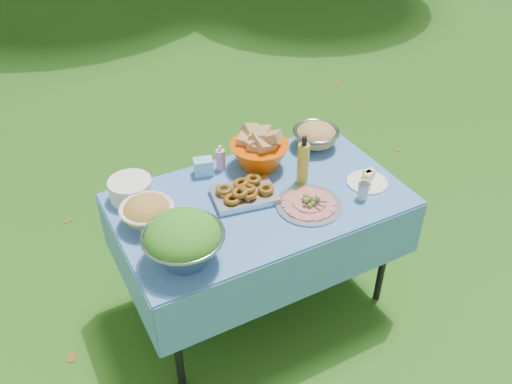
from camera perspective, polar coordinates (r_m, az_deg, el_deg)
ground at (r=3.28m, az=0.35°, el=-11.18°), size 80.00×80.00×0.00m
picnic_table at (r=3.01m, az=0.38°, el=-6.36°), size 1.46×0.86×0.76m
salad_bowl at (r=2.36m, az=-7.65°, el=-5.02°), size 0.45×0.45×0.24m
pasta_bowl_white at (r=2.62m, az=-11.40°, el=-2.02°), size 0.29×0.29×0.14m
plate_stack at (r=2.81m, az=-13.05°, el=0.29°), size 0.27×0.27×0.11m
wipes_box at (r=2.92m, az=-5.56°, el=2.66°), size 0.12×0.10×0.09m
sanitizer_bottle at (r=2.94m, az=-3.76°, el=3.65°), size 0.06×0.06×0.15m
bread_bowl at (r=2.94m, az=0.36°, el=4.53°), size 0.38×0.38×0.21m
pasta_bowl_steel at (r=3.16m, az=6.33°, el=5.97°), size 0.27×0.27×0.14m
fried_tray at (r=2.74m, az=-1.25°, el=-0.04°), size 0.35×0.28×0.07m
charcuterie_platter at (r=2.70m, az=5.63°, el=-0.82°), size 0.42×0.42×0.08m
oil_bottle at (r=2.81m, az=5.00°, el=3.40°), size 0.07×0.07×0.28m
cheese_plate at (r=2.91m, az=11.68°, el=1.41°), size 0.28×0.28×0.06m
shaker at (r=2.79m, az=11.20°, el=0.09°), size 0.07×0.07×0.09m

